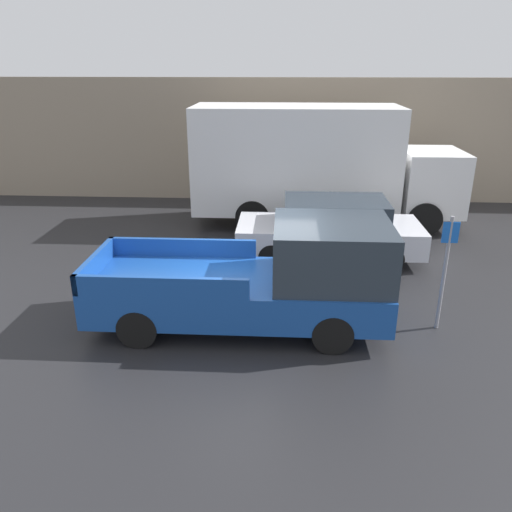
% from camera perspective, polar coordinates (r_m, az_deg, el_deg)
% --- Properties ---
extents(ground_plane, '(60.00, 60.00, 0.00)m').
position_cam_1_polar(ground_plane, '(10.14, -0.29, -7.40)').
color(ground_plane, '#232326').
extents(building_wall, '(28.00, 0.15, 4.36)m').
position_cam_1_polar(building_wall, '(18.67, 1.57, 13.05)').
color(building_wall, gray).
rests_on(building_wall, ground).
extents(pickup_truck, '(5.66, 2.12, 2.13)m').
position_cam_1_polar(pickup_truck, '(9.58, 1.26, -2.66)').
color(pickup_truck, '#194799').
rests_on(pickup_truck, ground).
extents(car, '(4.75, 1.93, 1.59)m').
position_cam_1_polar(car, '(13.19, 8.52, 3.10)').
color(car, silver).
rests_on(car, ground).
extents(delivery_truck, '(8.17, 2.43, 3.65)m').
position_cam_1_polar(delivery_truck, '(15.79, 6.71, 10.51)').
color(delivery_truck, white).
rests_on(delivery_truck, ground).
extents(parking_sign, '(0.30, 0.07, 2.28)m').
position_cam_1_polar(parking_sign, '(9.98, 20.81, -1.20)').
color(parking_sign, gray).
rests_on(parking_sign, ground).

